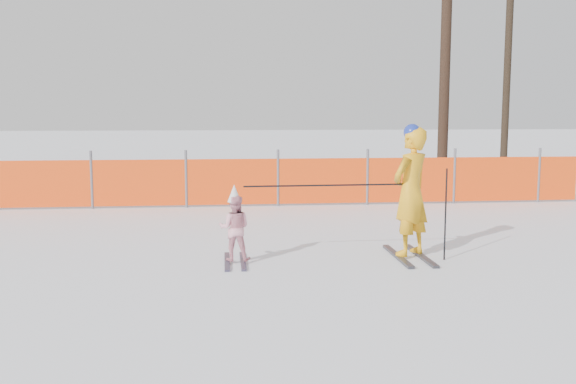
% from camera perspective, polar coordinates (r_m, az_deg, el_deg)
% --- Properties ---
extents(ground, '(120.00, 120.00, 0.00)m').
position_cam_1_polar(ground, '(8.41, 0.34, -7.21)').
color(ground, white).
rests_on(ground, ground).
extents(adult, '(0.79, 1.40, 1.91)m').
position_cam_1_polar(adult, '(9.28, 10.85, 0.06)').
color(adult, black).
rests_on(adult, ground).
extents(child, '(0.49, 1.05, 1.09)m').
position_cam_1_polar(child, '(8.90, -4.77, -3.15)').
color(child, black).
rests_on(child, ground).
extents(ski_poles, '(2.84, 0.22, 1.30)m').
position_cam_1_polar(ski_poles, '(9.03, 7.18, -0.36)').
color(ski_poles, black).
rests_on(ski_poles, ground).
extents(safety_fence, '(16.93, 0.06, 1.25)m').
position_cam_1_polar(safety_fence, '(14.05, -7.37, 0.90)').
color(safety_fence, '#595960').
rests_on(safety_fence, ground).
extents(tree_trunks, '(2.74, 1.84, 7.26)m').
position_cam_1_polar(tree_trunks, '(18.97, 15.47, 10.79)').
color(tree_trunks, black).
rests_on(tree_trunks, ground).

